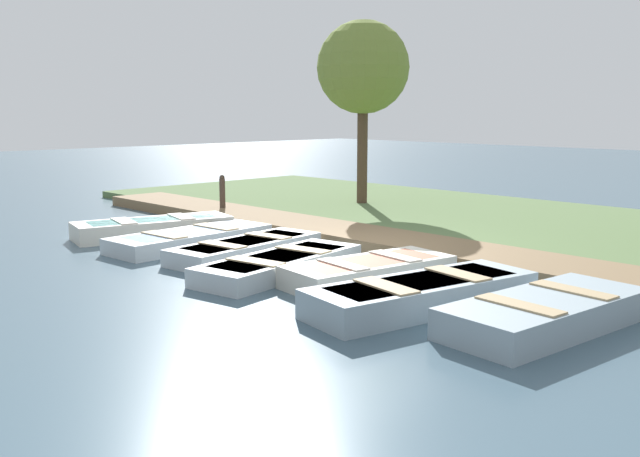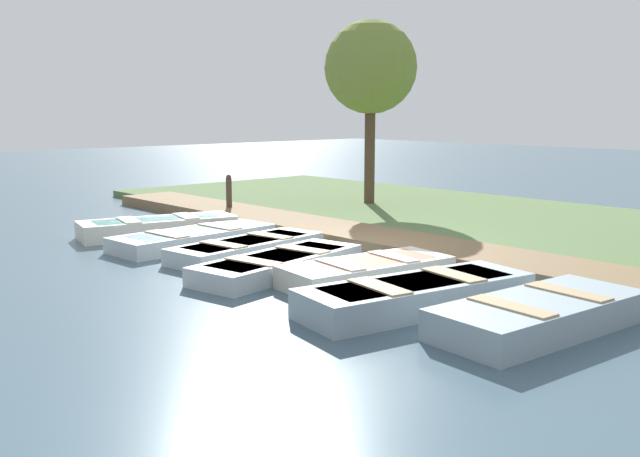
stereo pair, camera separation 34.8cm
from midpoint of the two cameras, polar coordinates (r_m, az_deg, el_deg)
The scene contains 12 objects.
ground_plane at distance 13.16m, azimuth 2.50°, elevation -2.44°, with size 80.00×80.00×0.00m, color #425B6B.
shore_bank at distance 17.05m, azimuth 14.20°, elevation 0.35°, with size 8.00×24.00×0.20m.
dock_walkway at distance 13.95m, azimuth 5.67°, elevation -1.25°, with size 1.60×20.10×0.26m.
rowboat_0 at distance 15.89m, azimuth -13.80°, elevation 0.09°, with size 3.48×1.81×0.40m.
rowboat_1 at distance 14.58m, azimuth -10.96°, elevation -0.77°, with size 3.46×1.42×0.34m.
rowboat_2 at distance 13.38m, azimuth -6.69°, elevation -1.58°, with size 3.26×1.47×0.33m.
rowboat_3 at distance 11.94m, azimuth -4.05°, elevation -2.87°, with size 3.40×1.64×0.34m.
rowboat_4 at distance 11.31m, azimuth 3.08°, elevation -3.43°, with size 2.93×1.49×0.39m.
rowboat_5 at distance 9.92m, azimuth 7.20°, elevation -5.20°, with size 3.57×1.71×0.43m.
rowboat_6 at distance 9.37m, azimuth 16.63°, elevation -6.45°, with size 3.10×1.49×0.42m.
mooring_post_near at distance 18.29m, azimuth -8.36°, elevation 2.58°, with size 0.15×0.15×1.09m.
park_tree_far_left at distance 19.48m, azimuth 2.95°, elevation 12.66°, with size 2.48×2.48×5.08m.
Camera 1 is at (9.44, 8.77, 2.71)m, focal length 40.00 mm.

